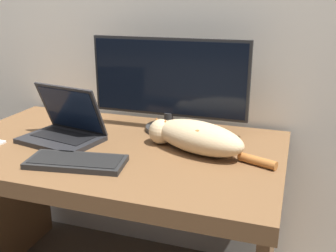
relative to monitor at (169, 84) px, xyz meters
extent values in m
cube|color=brown|center=(-0.15, -0.25, -0.24)|extent=(1.32, 0.80, 0.06)
cylinder|color=#282828|center=(0.00, 0.00, -0.20)|extent=(0.20, 0.20, 0.02)
cylinder|color=#282828|center=(0.00, 0.00, -0.16)|extent=(0.04, 0.04, 0.06)
cube|color=#282828|center=(0.00, 0.00, 0.03)|extent=(0.69, 0.02, 0.33)
cube|color=black|center=(0.00, -0.01, 0.03)|extent=(0.66, 0.01, 0.31)
cube|color=#232326|center=(-0.37, -0.28, -0.20)|extent=(0.34, 0.28, 0.02)
cube|color=black|center=(-0.37, -0.27, -0.19)|extent=(0.27, 0.17, 0.00)
cube|color=#232326|center=(-0.35, -0.21, -0.09)|extent=(0.32, 0.15, 0.21)
cube|color=black|center=(-0.36, -0.22, -0.09)|extent=(0.28, 0.13, 0.18)
cube|color=black|center=(-0.19, -0.46, -0.20)|extent=(0.36, 0.20, 0.02)
cube|color=black|center=(-0.19, -0.46, -0.19)|extent=(0.33, 0.17, 0.00)
ellipsoid|color=#D1B284|center=(0.19, -0.21, -0.15)|extent=(0.41, 0.28, 0.12)
ellipsoid|color=#AD662D|center=(0.21, -0.21, -0.12)|extent=(0.20, 0.17, 0.05)
sphere|color=#D1B284|center=(0.02, -0.17, -0.16)|extent=(0.10, 0.10, 0.10)
cone|color=#AD662D|center=(0.00, -0.16, -0.12)|extent=(0.04, 0.04, 0.03)
cone|color=#AD662D|center=(0.04, -0.17, -0.12)|extent=(0.04, 0.04, 0.03)
cylinder|color=#AD662D|center=(0.41, -0.26, -0.19)|extent=(0.14, 0.08, 0.03)
camera|label=1|loc=(0.52, -1.56, 0.35)|focal=42.00mm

